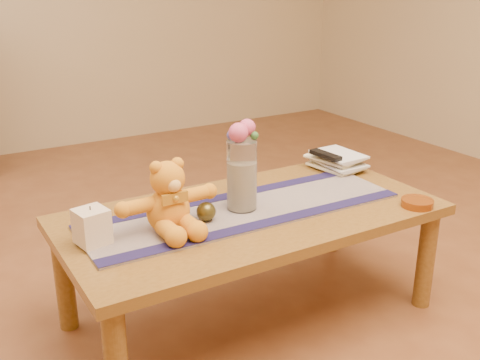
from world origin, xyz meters
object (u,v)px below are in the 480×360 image
pillar_candle (92,226)px  glass_vase (242,175)px  bronze_ball (206,212)px  book_bottom (323,171)px  amber_dish (417,203)px  teddy_bear (168,196)px  tv_remote (326,155)px

pillar_candle → glass_vase: (0.56, 0.00, 0.07)m
glass_vase → bronze_ball: bearing=-168.9°
book_bottom → amber_dish: 0.49m
teddy_bear → pillar_candle: size_ratio=2.98×
bronze_ball → book_bottom: bronze_ball is taller
glass_vase → book_bottom: size_ratio=1.17×
pillar_candle → tv_remote: size_ratio=0.72×
pillar_candle → tv_remote: (1.09, 0.17, 0.02)m
tv_remote → amber_dish: (0.06, -0.47, -0.07)m
glass_vase → bronze_ball: glass_vase is taller
glass_vase → tv_remote: bearing=17.7°
teddy_bear → glass_vase: glass_vase is taller
amber_dish → pillar_candle: bearing=165.1°
teddy_bear → amber_dish: size_ratio=2.86×
pillar_candle → book_bottom: (1.08, 0.18, -0.06)m
bronze_ball → amber_dish: bronze_ball is taller
bronze_ball → teddy_bear: bearing=175.4°
bronze_ball → book_bottom: (0.69, 0.21, -0.03)m
pillar_candle → bronze_ball: bearing=-4.7°
teddy_bear → glass_vase: 0.30m
teddy_bear → bronze_ball: 0.16m
glass_vase → amber_dish: bearing=-27.5°
teddy_bear → glass_vase: bearing=2.9°
tv_remote → glass_vase: bearing=-167.1°
teddy_bear → book_bottom: size_ratio=1.54×
bronze_ball → amber_dish: (0.75, -0.27, -0.03)m
teddy_bear → book_bottom: teddy_bear is taller
amber_dish → glass_vase: bearing=152.5°
glass_vase → amber_dish: 0.67m
book_bottom → tv_remote: (0.00, -0.01, 0.07)m
glass_vase → tv_remote: (0.53, 0.17, -0.05)m
book_bottom → tv_remote: size_ratio=1.39×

